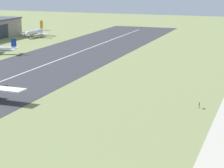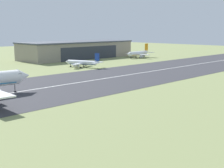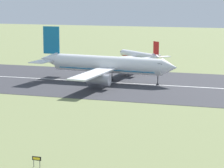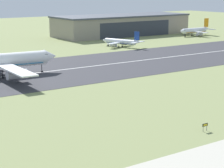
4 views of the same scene
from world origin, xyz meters
name	(u,v)px [view 4 (image 4 of 4)]	position (x,y,z in m)	size (l,w,h in m)	color
ground_plane	(176,102)	(0.00, 55.90, 0.00)	(639.33, 639.33, 0.00)	#7A8451
runway_strip	(69,69)	(0.00, 111.80, 0.03)	(399.33, 51.15, 0.06)	#333338
runway_centreline	(69,69)	(0.00, 111.80, 0.07)	(359.40, 0.70, 0.01)	silver
hangar_building	(122,25)	(82.66, 194.18, 6.10)	(85.17, 29.41, 12.16)	gray
airplane_parked_centre	(121,42)	(49.50, 149.15, 2.58)	(17.42, 22.61, 8.09)	silver
airplane_parked_east	(195,31)	(115.19, 164.50, 3.14)	(23.77, 20.96, 10.12)	silver
runway_sign	(205,125)	(-10.88, 35.56, 1.23)	(1.44, 0.13, 1.67)	#4C4C51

